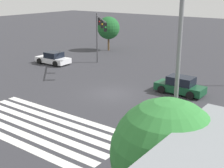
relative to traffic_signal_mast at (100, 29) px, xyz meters
The scene contains 9 objects.
ground_plane 10.10m from the traffic_signal_mast, 45.00° to the right, with size 150.49×150.49×0.00m, color #333338.
crosswalk_markings 16.58m from the traffic_signal_mast, 66.40° to the right, with size 12.42×5.35×0.01m.
traffic_signal_mast is the anchor object (origin of this frame).
car_0 12.10m from the traffic_signal_mast, 14.39° to the right, with size 4.30×1.95×1.55m.
car_1 7.28m from the traffic_signal_mast, 165.03° to the right, with size 4.33×2.32×1.48m.
pedestrian 21.40m from the traffic_signal_mast, 45.96° to the right, with size 0.41×0.41×1.70m.
street_light_pole_b 23.87m from the traffic_signal_mast, 44.54° to the right, with size 0.80×0.36×9.04m.
tree_corner_b 10.89m from the traffic_signal_mast, 121.87° to the left, with size 3.24×3.24×4.91m.
tree_corner_c 26.16m from the traffic_signal_mast, 46.90° to the right, with size 3.59×3.59×5.67m.
Camera 1 is at (15.24, -20.69, 8.84)m, focal length 50.00 mm.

